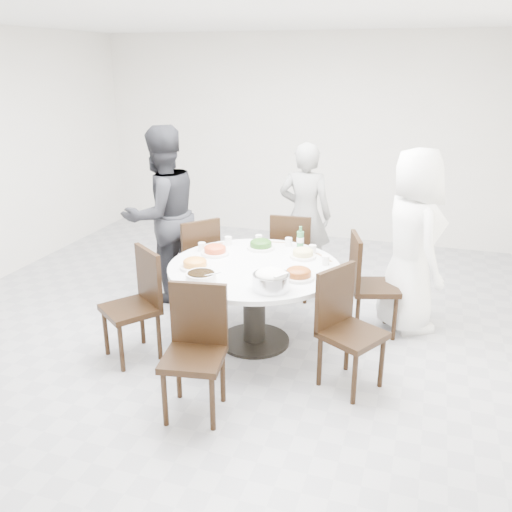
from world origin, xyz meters
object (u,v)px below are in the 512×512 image
(chair_s, at_px, (193,355))
(diner_left, at_px, (162,215))
(dining_table, at_px, (254,305))
(rice_bowl, at_px, (271,282))
(beverage_bottle, at_px, (300,238))
(chair_ne, at_px, (374,285))
(chair_sw, at_px, (130,307))
(chair_n, at_px, (293,254))
(diner_right, at_px, (412,241))
(chair_nw, at_px, (193,261))
(diner_middle, at_px, (305,215))
(soup_bowl, at_px, (201,277))
(chair_se, at_px, (353,332))

(chair_s, height_order, diner_left, diner_left)
(dining_table, height_order, rice_bowl, rice_bowl)
(diner_left, relative_size, rice_bowl, 6.28)
(chair_s, height_order, beverage_bottle, beverage_bottle)
(chair_s, bearing_deg, dining_table, 76.65)
(beverage_bottle, bearing_deg, chair_ne, 1.15)
(chair_sw, xyz_separation_m, rice_bowl, (1.20, 0.11, 0.34))
(chair_sw, height_order, beverage_bottle, beverage_bottle)
(chair_ne, bearing_deg, chair_n, 40.33)
(dining_table, xyz_separation_m, diner_right, (1.28, 0.76, 0.48))
(chair_nw, xyz_separation_m, diner_right, (2.14, 0.14, 0.38))
(chair_ne, height_order, diner_middle, diner_middle)
(rice_bowl, bearing_deg, chair_s, -118.28)
(soup_bowl, bearing_deg, rice_bowl, 2.72)
(diner_left, bearing_deg, chair_n, 138.08)
(diner_left, height_order, rice_bowl, diner_left)
(chair_n, bearing_deg, soup_bowl, 72.81)
(beverage_bottle, bearing_deg, chair_se, -55.94)
(diner_left, xyz_separation_m, beverage_bottle, (1.52, -0.17, -0.05))
(dining_table, xyz_separation_m, chair_nw, (-0.87, 0.62, 0.10))
(diner_right, bearing_deg, rice_bowl, 113.17)
(chair_ne, bearing_deg, beverage_bottle, 73.40)
(chair_ne, distance_m, chair_se, 0.98)
(diner_left, xyz_separation_m, rice_bowl, (1.52, -1.15, -0.10))
(chair_nw, xyz_separation_m, diner_left, (-0.37, 0.08, 0.44))
(chair_ne, distance_m, chair_nw, 1.86)
(chair_n, distance_m, chair_sw, 1.95)
(chair_s, height_order, soup_bowl, chair_s)
(chair_ne, height_order, chair_sw, same)
(chair_nw, relative_size, rice_bowl, 3.26)
(dining_table, height_order, soup_bowl, soup_bowl)
(chair_ne, xyz_separation_m, diner_middle, (-0.89, 0.97, 0.33))
(chair_ne, relative_size, diner_left, 0.52)
(diner_middle, bearing_deg, diner_left, 31.99)
(chair_se, bearing_deg, diner_right, 13.64)
(chair_nw, distance_m, chair_s, 1.92)
(chair_ne, xyz_separation_m, chair_nw, (-1.85, 0.07, 0.00))
(chair_n, relative_size, chair_nw, 1.00)
(rice_bowl, bearing_deg, diner_middle, 95.49)
(rice_bowl, bearing_deg, diner_left, 142.98)
(rice_bowl, height_order, soup_bowl, rice_bowl)
(chair_se, bearing_deg, rice_bowl, 120.98)
(dining_table, relative_size, chair_sw, 1.58)
(chair_n, relative_size, diner_middle, 0.59)
(chair_nw, distance_m, beverage_bottle, 1.21)
(chair_nw, height_order, rice_bowl, chair_nw)
(chair_n, bearing_deg, chair_sw, 55.16)
(chair_s, relative_size, diner_left, 0.52)
(chair_nw, xyz_separation_m, soup_bowl, (0.57, -1.10, 0.31))
(diner_middle, relative_size, soup_bowl, 6.54)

